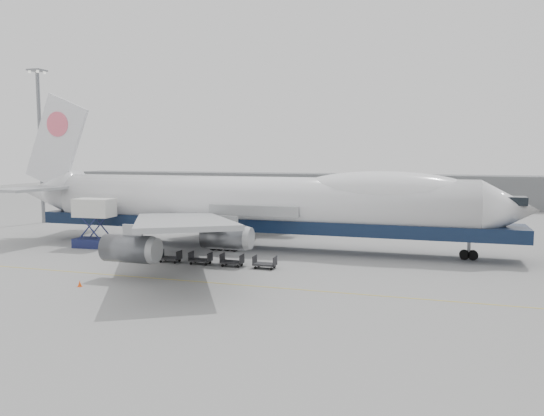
% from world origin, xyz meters
% --- Properties ---
extents(ground, '(260.00, 260.00, 0.00)m').
position_xyz_m(ground, '(0.00, 0.00, 0.00)').
color(ground, gray).
rests_on(ground, ground).
extents(apron_line, '(60.00, 0.15, 0.01)m').
position_xyz_m(apron_line, '(0.00, -6.00, 0.01)').
color(apron_line, gold).
rests_on(apron_line, ground).
extents(hangar, '(110.00, 8.00, 7.00)m').
position_xyz_m(hangar, '(-10.00, 70.00, 3.50)').
color(hangar, slate).
rests_on(hangar, ground).
extents(floodlight_mast, '(2.40, 2.40, 25.43)m').
position_xyz_m(floodlight_mast, '(-42.00, 24.00, 14.27)').
color(floodlight_mast, slate).
rests_on(floodlight_mast, ground).
extents(airliner, '(67.00, 55.30, 19.98)m').
position_xyz_m(airliner, '(0.64, 12.00, 5.62)').
color(airliner, white).
rests_on(airliner, ground).
extents(catering_truck, '(5.29, 3.80, 6.14)m').
position_xyz_m(catering_truck, '(-19.27, 6.45, 3.45)').
color(catering_truck, '#1A214F').
rests_on(catering_truck, ground).
extents(traffic_cone, '(0.37, 0.37, 0.55)m').
position_xyz_m(traffic_cone, '(-8.69, -10.72, 0.26)').
color(traffic_cone, '#FE4D0D').
rests_on(traffic_cone, ground).
extents(dolly_0, '(2.30, 1.35, 1.30)m').
position_xyz_m(dolly_0, '(-9.63, 1.09, 0.53)').
color(dolly_0, '#2D2D30').
rests_on(dolly_0, ground).
extents(dolly_1, '(2.30, 1.35, 1.30)m').
position_xyz_m(dolly_1, '(-6.03, 1.09, 0.53)').
color(dolly_1, '#2D2D30').
rests_on(dolly_1, ground).
extents(dolly_2, '(2.30, 1.35, 1.30)m').
position_xyz_m(dolly_2, '(-2.43, 1.09, 0.53)').
color(dolly_2, '#2D2D30').
rests_on(dolly_2, ground).
extents(dolly_3, '(2.30, 1.35, 1.30)m').
position_xyz_m(dolly_3, '(1.17, 1.09, 0.53)').
color(dolly_3, '#2D2D30').
rests_on(dolly_3, ground).
extents(dolly_4, '(2.30, 1.35, 1.30)m').
position_xyz_m(dolly_4, '(4.77, 1.09, 0.53)').
color(dolly_4, '#2D2D30').
rests_on(dolly_4, ground).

